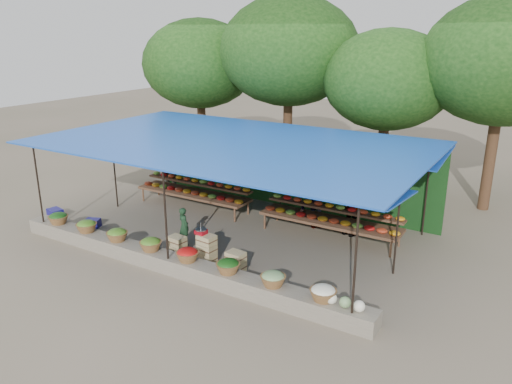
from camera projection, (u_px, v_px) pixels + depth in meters
The scene contains 16 objects.
ground at pixel (233, 235), 14.83m from camera, with size 60.00×60.00×0.00m, color #68604C.
stone_curb at pixel (172, 264), 12.53m from camera, with size 10.60×0.55×0.40m, color #655D51.
stall_canopy at pixel (233, 146), 14.04m from camera, with size 10.80×6.60×2.82m.
produce_baskets at pixel (169, 250), 12.47m from camera, with size 8.98×0.58×0.34m.
netting_backdrop at pixel (284, 170), 17.00m from camera, with size 10.60×0.06×2.50m, color #174218.
tree_row at pixel (336, 62), 18.08m from camera, with size 16.51×5.50×7.12m.
fruit_table_left at pixel (194, 190), 16.97m from camera, with size 4.21×0.95×0.93m.
fruit_table_right at pixel (331, 217), 14.50m from camera, with size 4.21×0.95×0.93m.
crate_counter at pixel (206, 251), 12.97m from camera, with size 2.38×0.38×0.77m.
weighing_scale at pixel (201, 231), 12.88m from camera, with size 0.29×0.29×0.31m.
vendor_seated at pixel (184, 226), 13.97m from camera, with size 0.40×0.26×1.11m, color #18351E.
customer_left at pixel (170, 172), 18.31m from camera, with size 0.81×0.63×1.68m, color slate.
customer_mid at pixel (317, 201), 15.12m from camera, with size 1.09×0.63×1.69m, color slate.
customer_right at pixel (352, 207), 14.61m from camera, with size 1.00×0.41×1.70m, color slate.
blue_crate_front at pixel (55, 213), 16.12m from camera, with size 0.50×0.36×0.30m, color navy.
blue_crate_back at pixel (93, 223), 15.37m from camera, with size 0.43×0.31×0.26m, color navy.
Camera 1 is at (7.70, -11.37, 5.78)m, focal length 35.00 mm.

